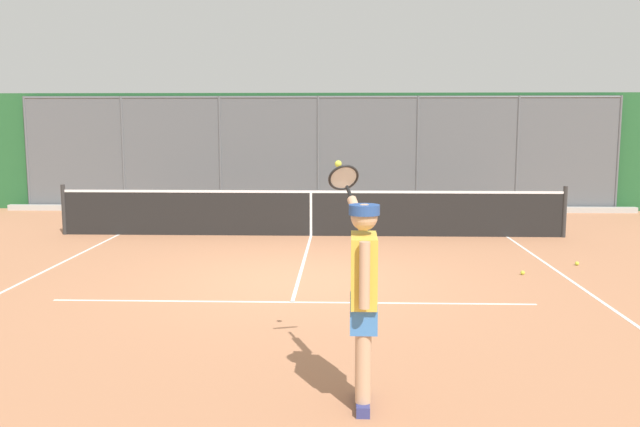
# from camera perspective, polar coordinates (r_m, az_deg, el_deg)

# --- Properties ---
(ground_plane) EXTENTS (60.00, 60.00, 0.00)m
(ground_plane) POSITION_cam_1_polar(r_m,az_deg,el_deg) (10.10, -1.86, -5.73)
(ground_plane) COLOR #B27551
(court_line_markings) EXTENTS (8.27, 9.63, 0.01)m
(court_line_markings) POSITION_cam_1_polar(r_m,az_deg,el_deg) (8.57, -2.56, -8.16)
(court_line_markings) COLOR white
(court_line_markings) RESTS_ON ground
(fence_backdrop) EXTENTS (18.95, 1.37, 3.18)m
(fence_backdrop) POSITION_cam_1_polar(r_m,az_deg,el_deg) (18.59, -0.09, 5.33)
(fence_backdrop) COLOR #565B60
(fence_backdrop) RESTS_ON ground
(tennis_net) EXTENTS (10.63, 0.09, 1.07)m
(tennis_net) POSITION_cam_1_polar(r_m,az_deg,el_deg) (13.95, -0.78, 0.08)
(tennis_net) COLOR #2D2D2D
(tennis_net) RESTS_ON ground
(tennis_player) EXTENTS (0.46, 1.41, 2.00)m
(tennis_player) POSITION_cam_1_polar(r_m,az_deg,el_deg) (5.50, 3.71, -6.41)
(tennis_player) COLOR navy
(tennis_player) RESTS_ON ground
(tennis_ball_near_baseline) EXTENTS (0.07, 0.07, 0.07)m
(tennis_ball_near_baseline) POSITION_cam_1_polar(r_m,az_deg,el_deg) (10.90, 17.00, -4.88)
(tennis_ball_near_baseline) COLOR #C1D138
(tennis_ball_near_baseline) RESTS_ON ground
(tennis_ball_mid_court) EXTENTS (0.07, 0.07, 0.07)m
(tennis_ball_mid_court) POSITION_cam_1_polar(r_m,az_deg,el_deg) (11.91, 21.18, -4.02)
(tennis_ball_mid_court) COLOR #C1D138
(tennis_ball_mid_court) RESTS_ON ground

